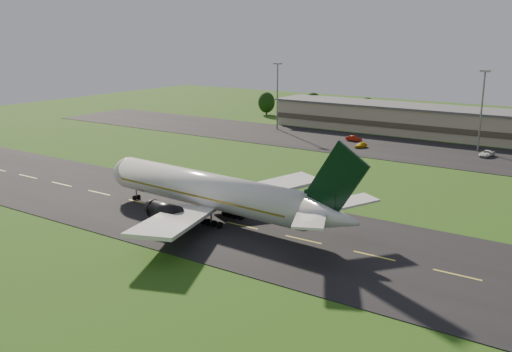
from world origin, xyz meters
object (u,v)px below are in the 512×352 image
Objects in this scene: terminal at (499,128)px; service_vehicle_b at (354,138)px; airliner at (212,192)px; light_mast_west at (277,88)px; service_vehicle_a at (361,145)px; light_mast_centre at (482,101)px; service_vehicle_c at (487,154)px.

terminal reaches higher than service_vehicle_b.
airliner reaches higher than service_vehicle_b.
light_mast_west is 5.06× the size of service_vehicle_a.
service_vehicle_a is (33.60, -12.29, -11.95)m from light_mast_west.
service_vehicle_a is 0.91× the size of service_vehicle_b.
light_mast_west is at bearing 83.40° from service_vehicle_b.
light_mast_centre is (-1.40, -16.18, 8.75)m from terminal.
service_vehicle_c reaches higher than service_vehicle_a.
light_mast_centre is at bearing 36.45° from service_vehicle_a.
service_vehicle_a is at bearing 97.25° from airliner.
service_vehicle_c is at bearing -84.69° from terminal.
airliner is 83.37m from light_mast_centre.
light_mast_west is (-61.40, -16.18, 8.75)m from terminal.
light_mast_centre reaches higher than service_vehicle_a.
service_vehicle_b is at bearing -170.92° from light_mast_centre.
service_vehicle_c is at bearing 74.73° from airliner.
service_vehicle_a is at bearing -139.94° from service_vehicle_b.
service_vehicle_a is 30.60m from service_vehicle_c.
service_vehicle_a is (-26.40, -12.29, -11.95)m from light_mast_centre.
light_mast_centre is 4.59× the size of service_vehicle_b.
service_vehicle_a is at bearing -20.09° from light_mast_west.
terminal is at bearing 102.87° from service_vehicle_c.
service_vehicle_c is (25.25, 74.68, -3.84)m from airliner.
airliner is at bearing -168.91° from service_vehicle_b.
terminal is 39.92m from service_vehicle_a.
light_mast_west is 60.00m from light_mast_centre.
light_mast_centre reaches higher than terminal.
light_mast_west and light_mast_centre have the same top height.
terminal reaches higher than service_vehicle_c.
terminal is 7.13× the size of light_mast_centre.
service_vehicle_b is (28.26, -5.07, -11.91)m from light_mast_west.
terminal is 64.10m from light_mast_west.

